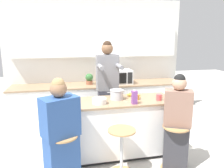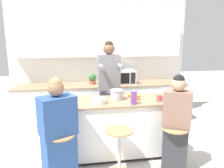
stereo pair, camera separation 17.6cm
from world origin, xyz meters
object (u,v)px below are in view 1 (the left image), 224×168
at_px(bar_stool_rightmost, 175,146).
at_px(person_cooking, 107,91).
at_px(juice_carton, 134,97).
at_px(microwave, 119,77).
at_px(cooking_pot, 117,95).
at_px(coffee_cup_far, 159,97).
at_px(person_seated_near, 177,126).
at_px(kitchen_island, 113,128).
at_px(banana_bunch, 130,95).
at_px(coffee_cup_near, 137,97).
at_px(fruit_bowl, 99,101).
at_px(bar_stool_center, 122,150).
at_px(person_wrapped_blanket, 61,135).
at_px(potted_plant, 89,79).
at_px(bar_stool_leftmost, 64,157).

distance_m(bar_stool_rightmost, person_cooking, 1.53).
distance_m(person_cooking, juice_carton, 0.89).
relative_size(juice_carton, microwave, 0.38).
bearing_deg(cooking_pot, person_cooking, 93.66).
relative_size(coffee_cup_far, juice_carton, 0.56).
height_order(cooking_pot, coffee_cup_far, cooking_pot).
relative_size(person_seated_near, microwave, 2.51).
xyz_separation_m(kitchen_island, person_seated_near, (0.80, -0.56, 0.18)).
distance_m(kitchen_island, banana_bunch, 0.62).
relative_size(cooking_pot, coffee_cup_near, 2.52).
bearing_deg(fruit_bowl, coffee_cup_near, 9.01).
height_order(kitchen_island, cooking_pot, cooking_pot).
distance_m(bar_stool_center, cooking_pot, 0.87).
distance_m(bar_stool_center, person_wrapped_blanket, 0.85).
relative_size(person_wrapped_blanket, coffee_cup_near, 11.57).
relative_size(person_wrapped_blanket, person_seated_near, 1.01).
distance_m(bar_stool_center, coffee_cup_near, 0.88).
bearing_deg(coffee_cup_far, bar_stool_rightmost, -82.32).
height_order(bar_stool_center, bar_stool_rightmost, same).
xyz_separation_m(kitchen_island, fruit_bowl, (-0.23, -0.11, 0.49)).
relative_size(person_wrapped_blanket, cooking_pot, 4.59).
relative_size(bar_stool_center, person_wrapped_blanket, 0.47).
bearing_deg(potted_plant, coffee_cup_far, -58.75).
height_order(bar_stool_leftmost, potted_plant, potted_plant).
distance_m(person_wrapped_blanket, fruit_bowl, 0.77).
xyz_separation_m(bar_stool_leftmost, banana_bunch, (1.11, 0.76, 0.57)).
xyz_separation_m(fruit_bowl, banana_bunch, (0.57, 0.30, -0.02)).
bearing_deg(bar_stool_center, person_cooking, 88.17).
height_order(bar_stool_leftmost, juice_carton, juice_carton).
height_order(bar_stool_leftmost, coffee_cup_near, coffee_cup_near).
bearing_deg(microwave, kitchen_island, -107.55).
bearing_deg(cooking_pot, coffee_cup_near, -13.29).
distance_m(bar_stool_leftmost, bar_stool_center, 0.77).
xyz_separation_m(kitchen_island, bar_stool_leftmost, (-0.77, -0.57, -0.10)).
xyz_separation_m(coffee_cup_far, juice_carton, (-0.43, -0.09, 0.05)).
height_order(person_seated_near, coffee_cup_far, person_seated_near).
bearing_deg(microwave, cooking_pot, -105.24).
relative_size(person_cooking, potted_plant, 7.75).
xyz_separation_m(bar_stool_center, fruit_bowl, (-0.23, 0.44, 0.59)).
xyz_separation_m(person_seated_near, juice_carton, (-0.52, 0.33, 0.37)).
bearing_deg(cooking_pot, fruit_bowl, -150.89).
distance_m(bar_stool_leftmost, coffee_cup_near, 1.40).
distance_m(banana_bunch, juice_carton, 0.43).
relative_size(person_seated_near, banana_bunch, 7.83).
height_order(person_cooking, coffee_cup_far, person_cooking).
bearing_deg(kitchen_island, coffee_cup_far, -10.67).
relative_size(coffee_cup_far, microwave, 0.21).
xyz_separation_m(bar_stool_rightmost, microwave, (-0.35, 1.93, 0.67)).
height_order(juice_carton, potted_plant, same).
distance_m(person_cooking, banana_bunch, 0.53).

